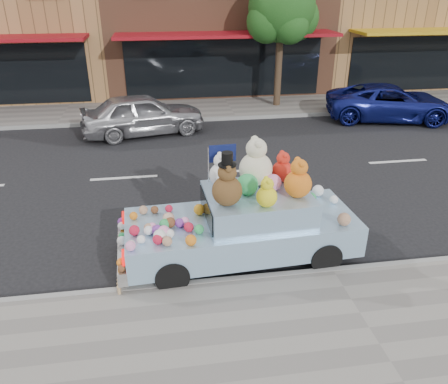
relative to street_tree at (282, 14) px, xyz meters
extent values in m
plane|color=black|center=(-2.03, -6.55, -3.69)|extent=(120.00, 120.00, 0.00)
cube|color=gray|center=(-2.03, -13.05, -3.63)|extent=(60.00, 3.00, 0.12)
cube|color=gray|center=(-2.03, -0.05, -3.63)|extent=(60.00, 3.00, 0.12)
cube|color=gray|center=(-2.03, -11.55, -3.63)|extent=(60.00, 0.12, 0.13)
cube|color=gray|center=(-2.03, -1.55, -3.63)|extent=(60.00, 0.12, 0.13)
cube|color=#8F573C|center=(-2.03, 5.45, -0.19)|extent=(10.00, 8.00, 7.00)
cube|color=black|center=(-2.03, 1.43, -2.29)|extent=(8.50, 0.06, 2.40)
cube|color=maroon|center=(-2.03, 0.55, -0.79)|extent=(9.00, 1.80, 0.12)
cube|color=#A27344|center=(7.97, 5.45, -0.19)|extent=(10.00, 8.00, 7.00)
cube|color=black|center=(7.97, 1.43, -2.29)|extent=(8.50, 0.06, 2.40)
cylinder|color=#38281C|center=(-0.03, -0.05, -2.09)|extent=(0.28, 0.28, 3.20)
sphere|color=#164814|center=(-0.03, -0.05, 0.23)|extent=(2.60, 2.60, 2.60)
sphere|color=#164814|center=(0.67, 0.25, -0.17)|extent=(1.80, 1.80, 1.80)
sphere|color=#164814|center=(-0.63, -0.25, -0.27)|extent=(1.60, 1.60, 1.60)
sphere|color=#164814|center=(0.17, -0.65, -0.37)|extent=(1.40, 1.40, 1.40)
sphere|color=#164814|center=(-0.33, 0.55, -0.07)|extent=(1.60, 1.60, 1.60)
imported|color=#ACACB1|center=(-5.52, -2.79, -2.98)|extent=(4.43, 2.52, 1.42)
imported|color=navy|center=(3.79, -2.42, -3.03)|extent=(5.14, 3.24, 1.32)
cylinder|color=black|center=(-2.13, -11.41, -3.39)|extent=(0.61, 0.23, 0.60)
cylinder|color=black|center=(-2.21, -9.85, -3.39)|extent=(0.61, 0.23, 0.60)
cylinder|color=black|center=(-4.93, -11.56, -3.39)|extent=(0.61, 0.23, 0.60)
cylinder|color=black|center=(-5.01, -10.00, -3.39)|extent=(0.61, 0.23, 0.60)
cube|color=#9AC2E5|center=(-3.57, -10.70, -3.14)|extent=(4.38, 1.92, 0.60)
cube|color=#9AC2E5|center=(-3.27, -10.69, -2.59)|extent=(1.98, 1.60, 0.50)
cube|color=silver|center=(-5.79, -10.82, -3.29)|extent=(0.25, 1.79, 0.26)
cube|color=red|center=(-5.70, -11.50, -2.97)|extent=(0.07, 0.28, 0.16)
cube|color=red|center=(-5.77, -10.14, -2.97)|extent=(0.07, 0.28, 0.16)
cube|color=black|center=(-4.22, -10.74, -2.59)|extent=(0.11, 1.30, 0.40)
sphere|color=#513417|center=(-3.90, -11.07, -2.08)|extent=(0.53, 0.53, 0.53)
sphere|color=#513417|center=(-3.90, -11.07, -1.74)|extent=(0.33, 0.33, 0.33)
sphere|color=#513417|center=(-3.90, -11.19, -1.63)|extent=(0.12, 0.12, 0.12)
sphere|color=#513417|center=(-3.90, -10.96, -1.63)|extent=(0.12, 0.12, 0.12)
cylinder|color=black|center=(-3.90, -11.07, -1.60)|extent=(0.31, 0.31, 0.02)
cylinder|color=black|center=(-3.90, -11.07, -1.49)|extent=(0.20, 0.20, 0.22)
sphere|color=beige|center=(-3.24, -10.34, -2.03)|extent=(0.64, 0.64, 0.64)
sphere|color=beige|center=(-3.24, -10.34, -1.62)|extent=(0.39, 0.39, 0.39)
sphere|color=beige|center=(-3.24, -10.47, -1.49)|extent=(0.15, 0.15, 0.15)
sphere|color=beige|center=(-3.24, -10.20, -1.49)|extent=(0.15, 0.15, 0.15)
sphere|color=#D66214|center=(-2.61, -10.95, -2.10)|extent=(0.50, 0.50, 0.50)
sphere|color=#D66214|center=(-2.61, -10.95, -1.78)|extent=(0.31, 0.31, 0.31)
sphere|color=#D66214|center=(-2.61, -11.06, -1.68)|extent=(0.12, 0.12, 0.12)
sphere|color=#D66214|center=(-2.61, -10.85, -1.68)|extent=(0.12, 0.12, 0.12)
sphere|color=red|center=(-2.69, -10.26, -2.14)|extent=(0.41, 0.41, 0.41)
sphere|color=red|center=(-2.69, -10.26, -1.87)|extent=(0.25, 0.25, 0.25)
sphere|color=red|center=(-2.69, -10.35, -1.79)|extent=(0.10, 0.10, 0.10)
sphere|color=red|center=(-2.69, -10.17, -1.79)|extent=(0.10, 0.10, 0.10)
sphere|color=silver|center=(-3.89, -10.27, -2.12)|extent=(0.44, 0.44, 0.44)
sphere|color=silver|center=(-3.89, -10.27, -1.84)|extent=(0.27, 0.27, 0.27)
sphere|color=silver|center=(-3.89, -10.37, -1.75)|extent=(0.10, 0.10, 0.10)
sphere|color=silver|center=(-3.89, -10.18, -1.75)|extent=(0.10, 0.10, 0.10)
sphere|color=yellow|center=(-3.24, -11.24, -2.16)|extent=(0.37, 0.37, 0.37)
sphere|color=yellow|center=(-3.24, -11.24, -1.93)|extent=(0.23, 0.23, 0.23)
sphere|color=yellow|center=(-3.24, -11.32, -1.85)|extent=(0.09, 0.09, 0.09)
sphere|color=yellow|center=(-3.24, -11.16, -1.85)|extent=(0.09, 0.09, 0.09)
sphere|color=green|center=(-3.47, -10.70, -2.16)|extent=(0.40, 0.40, 0.40)
sphere|color=pink|center=(-2.97, -10.62, -2.19)|extent=(0.32, 0.32, 0.32)
sphere|color=#5B321A|center=(-5.17, -10.27, -2.77)|extent=(0.15, 0.15, 0.15)
sphere|color=pink|center=(-5.22, -10.94, -2.76)|extent=(0.17, 0.17, 0.17)
sphere|color=orange|center=(-5.56, -10.46, -2.77)|extent=(0.15, 0.15, 0.15)
sphere|color=orange|center=(-4.34, -10.45, -2.74)|extent=(0.21, 0.21, 0.21)
sphere|color=pink|center=(-4.63, -10.82, -2.76)|extent=(0.17, 0.17, 0.17)
sphere|color=#A17558|center=(-4.97, -11.45, -2.76)|extent=(0.17, 0.17, 0.17)
sphere|color=pink|center=(-5.58, -11.50, -2.76)|extent=(0.17, 0.17, 0.17)
sphere|color=#A17558|center=(-5.28, -10.96, -2.76)|extent=(0.17, 0.17, 0.17)
sphere|color=pink|center=(-5.02, -11.15, -2.74)|extent=(0.21, 0.21, 0.21)
sphere|color=orange|center=(-4.58, -11.49, -2.75)|extent=(0.19, 0.19, 0.19)
sphere|color=#6D2D8B|center=(-4.73, -10.86, -2.76)|extent=(0.17, 0.17, 0.17)
sphere|color=green|center=(-4.41, -11.14, -2.76)|extent=(0.17, 0.17, 0.17)
sphere|color=#B7132E|center=(-4.90, -10.26, -2.77)|extent=(0.15, 0.15, 0.15)
sphere|color=green|center=(-5.00, -10.88, -2.75)|extent=(0.19, 0.19, 0.19)
sphere|color=white|center=(-4.92, -11.20, -2.76)|extent=(0.16, 0.16, 0.16)
sphere|color=white|center=(-5.28, -11.04, -2.76)|extent=(0.17, 0.17, 0.17)
sphere|color=white|center=(-5.41, -11.30, -2.77)|extent=(0.15, 0.15, 0.15)
sphere|color=#A17558|center=(-5.38, -10.27, -2.76)|extent=(0.17, 0.17, 0.17)
sphere|color=#6D2D8B|center=(-5.13, -11.08, -2.75)|extent=(0.19, 0.19, 0.19)
sphere|color=white|center=(-5.09, -11.28, -2.73)|extent=(0.22, 0.22, 0.22)
sphere|color=#B7132E|center=(-5.13, -11.37, -2.76)|extent=(0.17, 0.17, 0.17)
sphere|color=white|center=(-4.98, -11.08, -2.77)|extent=(0.15, 0.15, 0.15)
sphere|color=#B7132E|center=(-4.58, -11.04, -2.76)|extent=(0.18, 0.18, 0.18)
sphere|color=#F4E2C2|center=(-5.57, -11.44, -2.77)|extent=(0.15, 0.15, 0.15)
sphere|color=#5B321A|center=(-4.90, -10.84, -2.75)|extent=(0.19, 0.19, 0.19)
sphere|color=#B7132E|center=(-5.53, -11.02, -2.75)|extent=(0.19, 0.19, 0.19)
sphere|color=#D8A88C|center=(-4.92, -10.72, -2.72)|extent=(0.22, 0.22, 0.22)
sphere|color=#6D2D8B|center=(-5.83, -10.08, -3.08)|extent=(0.16, 0.16, 0.16)
sphere|color=green|center=(-5.80, -10.59, -3.10)|extent=(0.12, 0.12, 0.12)
sphere|color=orange|center=(-5.82, -10.25, -3.10)|extent=(0.14, 0.14, 0.14)
sphere|color=white|center=(-5.82, -10.25, -3.08)|extent=(0.16, 0.16, 0.16)
sphere|color=white|center=(-5.79, -10.79, -3.08)|extent=(0.17, 0.17, 0.17)
sphere|color=#5B321A|center=(-5.75, -11.62, -3.10)|extent=(0.12, 0.12, 0.12)
sphere|color=orange|center=(-5.75, -11.48, -3.08)|extent=(0.16, 0.16, 0.16)
sphere|color=green|center=(-2.09, -10.30, -2.73)|extent=(0.22, 0.22, 0.22)
sphere|color=white|center=(-2.22, -10.50, -2.76)|extent=(0.17, 0.17, 0.17)
sphere|color=white|center=(-1.84, -10.03, -2.73)|extent=(0.24, 0.24, 0.24)
sphere|color=#A17558|center=(-1.78, -11.24, -2.72)|extent=(0.24, 0.24, 0.24)
sphere|color=white|center=(-1.64, -10.40, -2.76)|extent=(0.17, 0.17, 0.17)
cylinder|color=#997A54|center=(-5.82, -11.67, -3.53)|extent=(0.06, 0.06, 0.17)
sphere|color=#997A54|center=(-5.82, -11.67, -3.43)|extent=(0.07, 0.07, 0.07)
cylinder|color=#997A54|center=(-5.83, -11.57, -3.53)|extent=(0.06, 0.06, 0.17)
sphere|color=#997A54|center=(-5.83, -11.57, -3.43)|extent=(0.07, 0.07, 0.07)
cylinder|color=#997A54|center=(-5.83, -11.47, -3.53)|extent=(0.06, 0.06, 0.17)
sphere|color=#997A54|center=(-5.83, -11.47, -3.43)|extent=(0.07, 0.07, 0.07)
cylinder|color=#997A54|center=(-5.84, -11.37, -3.53)|extent=(0.06, 0.06, 0.17)
sphere|color=#997A54|center=(-5.84, -11.37, -3.43)|extent=(0.07, 0.07, 0.07)
cylinder|color=#997A54|center=(-5.84, -11.27, -3.53)|extent=(0.06, 0.06, 0.17)
sphere|color=#997A54|center=(-5.84, -11.27, -3.43)|extent=(0.07, 0.07, 0.07)
cylinder|color=#997A54|center=(-5.85, -11.17, -3.53)|extent=(0.06, 0.06, 0.17)
sphere|color=#997A54|center=(-5.85, -11.17, -3.43)|extent=(0.07, 0.07, 0.07)
cylinder|color=#997A54|center=(-5.85, -11.07, -3.53)|extent=(0.06, 0.06, 0.17)
sphere|color=#997A54|center=(-5.85, -11.07, -3.43)|extent=(0.07, 0.07, 0.07)
cylinder|color=#997A54|center=(-5.86, -10.97, -3.53)|extent=(0.06, 0.06, 0.17)
sphere|color=#997A54|center=(-5.86, -10.97, -3.43)|extent=(0.07, 0.07, 0.07)
cylinder|color=#997A54|center=(-5.87, -10.87, -3.53)|extent=(0.06, 0.06, 0.17)
sphere|color=#997A54|center=(-5.87, -10.87, -3.43)|extent=(0.07, 0.07, 0.07)
cylinder|color=#997A54|center=(-5.87, -10.77, -3.53)|extent=(0.06, 0.06, 0.17)
sphere|color=#997A54|center=(-5.87, -10.77, -3.43)|extent=(0.07, 0.07, 0.07)
cylinder|color=#997A54|center=(-5.88, -10.67, -3.53)|extent=(0.06, 0.06, 0.17)
sphere|color=#997A54|center=(-5.88, -10.67, -3.43)|extent=(0.07, 0.07, 0.07)
cylinder|color=#997A54|center=(-5.88, -10.57, -3.53)|extent=(0.06, 0.06, 0.17)
sphere|color=#997A54|center=(-5.88, -10.57, -3.43)|extent=(0.07, 0.07, 0.07)
cylinder|color=#997A54|center=(-5.89, -10.47, -3.53)|extent=(0.06, 0.06, 0.17)
sphere|color=#997A54|center=(-5.89, -10.47, -3.43)|extent=(0.07, 0.07, 0.07)
cylinder|color=#997A54|center=(-5.89, -10.37, -3.53)|extent=(0.06, 0.06, 0.17)
sphere|color=#997A54|center=(-5.89, -10.37, -3.43)|extent=(0.07, 0.07, 0.07)
cylinder|color=#997A54|center=(-5.90, -10.28, -3.53)|extent=(0.06, 0.06, 0.17)
sphere|color=#997A54|center=(-5.90, -10.28, -3.43)|extent=(0.07, 0.07, 0.07)
cylinder|color=#997A54|center=(-5.90, -10.18, -3.53)|extent=(0.06, 0.06, 0.17)
sphere|color=#997A54|center=(-5.90, -10.18, -3.43)|extent=(0.07, 0.07, 0.07)
cylinder|color=#997A54|center=(-5.91, -10.08, -3.53)|extent=(0.06, 0.06, 0.17)
sphere|color=#997A54|center=(-5.91, -10.08, -3.43)|extent=(0.07, 0.07, 0.07)
cylinder|color=#997A54|center=(-5.91, -9.98, -3.53)|extent=(0.06, 0.06, 0.17)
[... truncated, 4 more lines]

